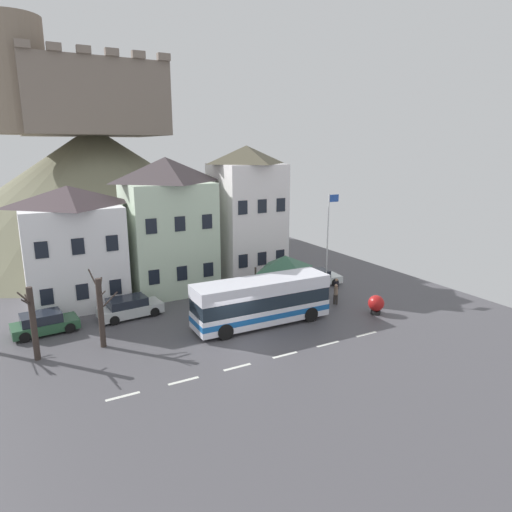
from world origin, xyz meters
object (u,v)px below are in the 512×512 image
(townhouse_01, at_px, (168,225))
(townhouse_02, at_px, (247,214))
(harbour_buoy, at_px, (376,304))
(parked_car_02, at_px, (129,307))
(pedestrian_02, at_px, (336,286))
(transit_bus, at_px, (262,302))
(parked_car_00, at_px, (44,323))
(hilltop_castle, at_px, (95,180))
(flagpole, at_px, (328,237))
(bare_tree_01, at_px, (101,311))
(bare_tree_02, at_px, (33,323))
(pedestrian_01, at_px, (336,293))
(pedestrian_00, at_px, (289,293))
(bus_shelter, at_px, (285,263))
(public_bench, at_px, (299,284))
(townhouse_00, at_px, (73,246))
(parked_car_01, at_px, (314,278))

(townhouse_01, relative_size, townhouse_02, 0.93)
(townhouse_02, distance_m, harbour_buoy, 13.65)
(parked_car_02, bearing_deg, pedestrian_02, -19.60)
(transit_bus, xyz_separation_m, parked_car_00, (-12.71, 5.22, -0.89))
(hilltop_castle, bearing_deg, parked_car_00, -106.89)
(flagpole, bearing_deg, parked_car_00, 174.23)
(flagpole, xyz_separation_m, bare_tree_01, (-17.54, -1.72, -2.34))
(bare_tree_02, bearing_deg, pedestrian_01, -2.31)
(transit_bus, bearing_deg, parked_car_02, 144.59)
(pedestrian_00, bearing_deg, harbour_buoy, -48.82)
(bus_shelter, xyz_separation_m, harbour_buoy, (4.00, -5.55, -2.17))
(townhouse_02, xyz_separation_m, public_bench, (2.25, -4.91, -5.27))
(hilltop_castle, xyz_separation_m, harbour_buoy, (12.58, -33.87, -6.82))
(public_bench, xyz_separation_m, harbour_buoy, (1.59, -7.20, 0.29))
(townhouse_02, relative_size, parked_car_00, 2.86)
(townhouse_00, height_order, townhouse_01, townhouse_01)
(transit_bus, bearing_deg, townhouse_00, 135.40)
(bus_shelter, height_order, pedestrian_02, bus_shelter)
(townhouse_02, distance_m, parked_car_00, 18.09)
(hilltop_castle, height_order, bus_shelter, hilltop_castle)
(townhouse_00, bearing_deg, harbour_buoy, -35.00)
(bus_shelter, distance_m, bare_tree_02, 17.33)
(townhouse_00, height_order, harbour_buoy, townhouse_00)
(public_bench, bearing_deg, bus_shelter, -145.52)
(townhouse_01, distance_m, flagpole, 12.68)
(parked_car_00, bearing_deg, pedestrian_01, -18.35)
(hilltop_castle, bearing_deg, bus_shelter, -73.15)
(transit_bus, bearing_deg, pedestrian_01, 6.74)
(transit_bus, bearing_deg, pedestrian_00, 34.67)
(parked_car_02, relative_size, bare_tree_01, 0.95)
(townhouse_01, distance_m, bare_tree_01, 11.45)
(bus_shelter, xyz_separation_m, flagpole, (3.84, -0.12, 1.60))
(townhouse_02, xyz_separation_m, parked_car_02, (-11.38, -4.42, -5.06))
(pedestrian_01, bearing_deg, harbour_buoy, -67.69)
(transit_bus, height_order, parked_car_01, transit_bus)
(harbour_buoy, height_order, bare_tree_02, bare_tree_02)
(pedestrian_00, bearing_deg, parked_car_01, 33.44)
(hilltop_castle, xyz_separation_m, bare_tree_01, (-5.12, -30.16, -5.39))
(pedestrian_02, bearing_deg, pedestrian_01, -129.49)
(hilltop_castle, relative_size, pedestrian_02, 25.61)
(pedestrian_01, xyz_separation_m, bare_tree_01, (-16.49, 0.77, 1.34))
(parked_car_01, relative_size, pedestrian_00, 3.07)
(townhouse_00, height_order, flagpole, townhouse_00)
(townhouse_02, bearing_deg, flagpole, -61.10)
(hilltop_castle, relative_size, bus_shelter, 11.43)
(parked_car_02, bearing_deg, flagpole, -14.07)
(hilltop_castle, distance_m, harbour_buoy, 36.77)
(harbour_buoy, bearing_deg, parked_car_00, 160.00)
(hilltop_castle, relative_size, pedestrian_00, 26.96)
(townhouse_01, height_order, parked_car_02, townhouse_01)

